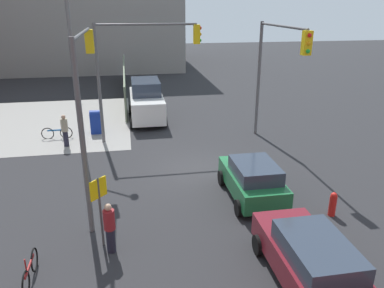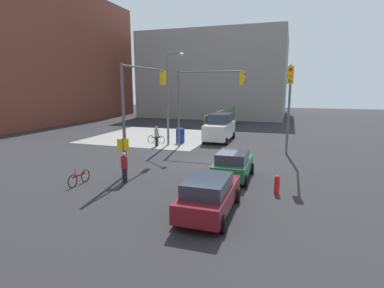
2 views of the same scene
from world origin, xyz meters
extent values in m
plane|color=#28282B|center=(0.00, 0.00, 0.00)|extent=(120.00, 120.00, 0.00)
cube|color=gray|center=(9.00, 9.00, 0.01)|extent=(12.00, 12.00, 0.01)
cube|color=#607056|center=(16.16, 3.20, 1.20)|extent=(16.33, 0.12, 2.40)
cube|color=gray|center=(36.00, 8.37, 7.04)|extent=(20.00, 24.00, 14.09)
cylinder|color=#59595B|center=(-4.50, 4.50, 3.25)|extent=(0.18, 0.18, 6.50)
cylinder|color=#59595B|center=(-1.64, 4.50, 6.38)|extent=(5.72, 0.12, 0.12)
cube|color=yellow|center=(1.22, 4.50, 5.85)|extent=(0.32, 0.36, 1.00)
sphere|color=red|center=(1.40, 4.50, 6.17)|extent=(0.18, 0.18, 0.18)
sphere|color=orange|center=(1.40, 4.50, 5.85)|extent=(0.18, 0.18, 0.18)
sphere|color=green|center=(1.40, 4.50, 5.53)|extent=(0.18, 0.18, 0.18)
cylinder|color=#59595B|center=(4.50, -4.50, 3.25)|extent=(0.18, 0.18, 6.50)
cylinder|color=#59595B|center=(1.75, -4.50, 6.38)|extent=(5.51, 0.12, 0.12)
cube|color=yellow|center=(-1.01, -4.50, 5.85)|extent=(0.32, 0.36, 1.00)
sphere|color=red|center=(-1.19, -4.50, 6.17)|extent=(0.18, 0.18, 0.18)
sphere|color=orange|center=(-1.19, -4.50, 5.85)|extent=(0.18, 0.18, 0.18)
sphere|color=green|center=(-1.19, -4.50, 5.53)|extent=(0.18, 0.18, 0.18)
cylinder|color=#59595B|center=(4.50, 4.50, 3.25)|extent=(0.18, 0.18, 6.50)
cylinder|color=#59595B|center=(4.50, 1.83, 6.38)|extent=(0.12, 5.35, 0.12)
cube|color=yellow|center=(4.50, -0.85, 5.85)|extent=(0.36, 0.32, 1.00)
sphere|color=red|center=(4.50, -1.03, 6.17)|extent=(0.18, 0.18, 0.18)
sphere|color=orange|center=(4.50, -1.03, 5.85)|extent=(0.18, 0.18, 0.18)
sphere|color=green|center=(4.50, -1.03, 5.53)|extent=(0.18, 0.18, 0.18)
cylinder|color=slate|center=(5.20, 5.80, 4.00)|extent=(0.20, 0.20, 8.00)
cylinder|color=#4C4C4C|center=(-5.40, 4.07, 1.20)|extent=(0.08, 0.08, 2.40)
cube|color=yellow|center=(-5.40, 4.07, 2.05)|extent=(0.48, 0.48, 0.64)
cube|color=navy|center=(6.20, 5.00, 0.57)|extent=(0.56, 0.64, 1.15)
cylinder|color=navy|center=(6.20, 5.00, 1.15)|extent=(0.56, 0.64, 0.56)
cylinder|color=red|center=(-5.00, -4.20, 0.40)|extent=(0.26, 0.26, 0.80)
sphere|color=red|center=(-5.00, -4.20, 0.82)|extent=(0.24, 0.24, 0.24)
cube|color=#1E6638|center=(-3.14, -1.69, 0.70)|extent=(3.83, 1.80, 0.75)
cube|color=#2D3847|center=(-3.44, -1.69, 1.35)|extent=(2.15, 1.58, 0.55)
cylinder|color=black|center=(-1.83, -0.79, 0.32)|extent=(0.64, 0.22, 0.64)
cylinder|color=black|center=(-1.83, -2.59, 0.32)|extent=(0.64, 0.22, 0.64)
cylinder|color=black|center=(-4.44, -0.79, 0.32)|extent=(0.64, 0.22, 0.64)
cylinder|color=black|center=(-4.44, -2.59, 0.32)|extent=(0.64, 0.22, 0.64)
cube|color=maroon|center=(-8.21, -1.64, 0.70)|extent=(4.41, 1.80, 0.75)
cube|color=#2D3847|center=(-8.57, -1.64, 1.35)|extent=(2.47, 1.58, 0.55)
cylinder|color=black|center=(-6.71, -0.74, 0.32)|extent=(0.64, 0.22, 0.64)
cylinder|color=black|center=(-6.71, -2.54, 0.32)|extent=(0.64, 0.22, 0.64)
cube|color=white|center=(8.56, 1.80, 1.02)|extent=(5.40, 2.10, 1.40)
cube|color=#2D3847|center=(8.99, 1.80, 2.17)|extent=(3.02, 1.85, 0.90)
cylinder|color=black|center=(6.72, 0.75, 0.32)|extent=(0.64, 0.22, 0.64)
cylinder|color=black|center=(6.72, 2.85, 0.32)|extent=(0.64, 0.22, 0.64)
cylinder|color=black|center=(10.39, 0.75, 0.32)|extent=(0.64, 0.22, 0.64)
cylinder|color=black|center=(10.39, 2.85, 0.32)|extent=(0.64, 0.22, 0.64)
cylinder|color=#9E937A|center=(4.20, 6.50, 1.22)|extent=(0.36, 0.36, 0.69)
sphere|color=tan|center=(4.20, 6.50, 1.68)|extent=(0.24, 0.24, 0.24)
cylinder|color=#1E1E2D|center=(4.20, 6.50, 0.44)|extent=(0.28, 0.28, 0.87)
cylinder|color=maroon|center=(-5.80, 3.80, 1.15)|extent=(0.36, 0.36, 0.65)
sphere|color=tan|center=(-5.80, 3.80, 1.59)|extent=(0.22, 0.22, 0.22)
cylinder|color=#1E1E2D|center=(-5.80, 3.80, 0.41)|extent=(0.28, 0.28, 0.83)
torus|color=black|center=(5.60, 7.72, 0.33)|extent=(0.05, 0.71, 0.71)
torus|color=black|center=(5.60, 6.68, 0.33)|extent=(0.05, 0.71, 0.71)
cube|color=#1E5999|center=(5.60, 7.20, 0.51)|extent=(0.04, 1.04, 0.08)
cylinder|color=#1E5999|center=(5.60, 6.92, 0.75)|extent=(0.04, 0.04, 0.40)
torus|color=black|center=(-6.28, 6.00, 0.33)|extent=(0.71, 0.05, 0.71)
torus|color=black|center=(-7.32, 6.00, 0.33)|extent=(0.71, 0.05, 0.71)
cube|color=maroon|center=(-6.80, 6.00, 0.51)|extent=(1.04, 0.04, 0.08)
cylinder|color=maroon|center=(-7.08, 6.00, 0.75)|extent=(0.04, 0.04, 0.40)
camera|label=1|loc=(-16.03, 2.99, 7.37)|focal=35.00mm
camera|label=2|loc=(-19.62, -4.60, 5.19)|focal=28.00mm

